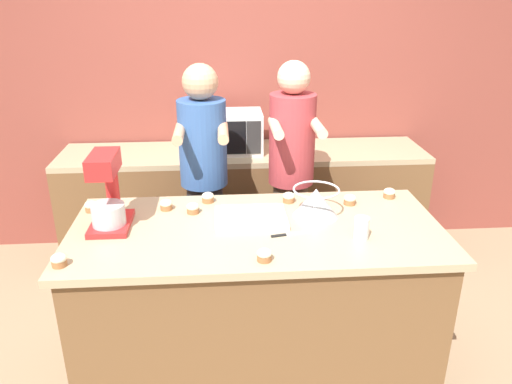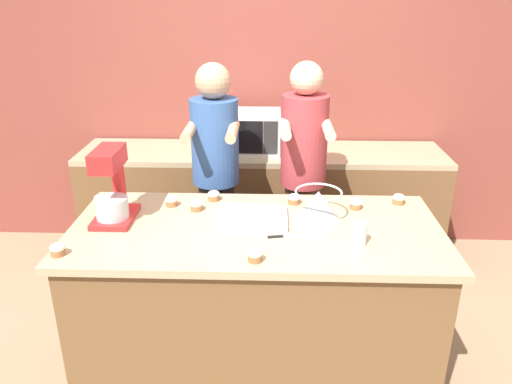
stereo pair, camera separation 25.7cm
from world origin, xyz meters
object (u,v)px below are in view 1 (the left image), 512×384
Objects in this scene: cupcake_8 at (208,197)px; knife at (289,234)px; cupcake_5 at (350,200)px; cupcake_7 at (289,197)px; baking_tray at (251,217)px; cupcake_3 at (193,208)px; person_left at (204,183)px; person_right at (291,179)px; drinking_glass at (361,228)px; cupcake_6 at (91,206)px; cupcake_2 at (59,260)px; cupcake_4 at (389,193)px; mixing_bowl at (316,201)px; cupcake_1 at (264,255)px; stand_mixer at (108,195)px; microwave_oven at (228,132)px; cupcake_0 at (166,205)px.

knife is at bearing -47.09° from cupcake_8.
cupcake_7 is (-0.35, 0.06, 0.00)m from cupcake_5.
cupcake_3 is at bearing 160.69° from baking_tray.
person_left reaches higher than cupcake_3.
person_right is 0.94m from drinking_glass.
baking_tray is 0.59m from drinking_glass.
cupcake_8 is at bearing 61.00° from cupcake_3.
cupcake_5 and cupcake_6 have the same top height.
cupcake_4 is at bearing 20.83° from cupcake_2.
mixing_bowl is 3.63× the size of cupcake_1.
stand_mixer is 1.01m from cupcake_7.
person_right reaches higher than cupcake_5.
microwave_oven reaches higher than cupcake_8.
cupcake_1 and cupcake_8 have the same top height.
knife is (-0.17, -0.22, -0.08)m from mixing_bowl.
cupcake_2 is 1.00× the size of cupcake_7.
cupcake_7 is at bearing 43.30° from baking_tray.
mixing_bowl is (0.62, -0.63, 0.12)m from person_left.
cupcake_4 is at bearing 6.51° from cupcake_3.
knife is at bearing 59.03° from cupcake_1.
cupcake_7 is (-0.60, -0.02, 0.00)m from cupcake_4.
microwave_oven is 1.84m from cupcake_2.
mixing_bowl is at bearing -148.72° from cupcake_5.
microwave_oven is 1.38m from cupcake_4.
mixing_bowl reaches higher than cupcake_4.
cupcake_4 is at bearing 40.13° from cupcake_1.
cupcake_6 is at bearing 89.29° from cupcake_2.
microwave_oven is 7.36× the size of cupcake_7.
cupcake_4 is (0.48, 0.22, -0.06)m from mixing_bowl.
drinking_glass is at bearing 6.33° from cupcake_2.
baking_tray is at bearing -163.94° from cupcake_4.
stand_mixer is 0.59m from cupcake_8.
mixing_bowl is at bearing -7.15° from cupcake_3.
knife is at bearing -97.39° from cupcake_7.
microwave_oven reaches higher than cupcake_3.
microwave_oven is at bearing 71.00° from cupcake_0.
person_right is (0.58, -0.00, 0.01)m from person_left.
cupcake_2 is at bearing -159.17° from cupcake_4.
cupcake_2 is at bearing 178.65° from cupcake_1.
baking_tray is (-0.31, -0.65, 0.04)m from person_right.
stand_mixer is at bearing -150.64° from cupcake_8.
mixing_bowl is at bearing -85.89° from person_right.
cupcake_3 is 1.00× the size of cupcake_8.
microwave_oven is 1.47m from knife.
drinking_glass is (0.18, -0.28, -0.03)m from mixing_bowl.
stand_mixer is 0.36m from cupcake_0.
drinking_glass is 1.48m from cupcake_6.
cupcake_7 is at bearing 2.37° from cupcake_6.
cupcake_6 is at bearing 126.26° from stand_mixer.
mixing_bowl is 0.53m from cupcake_4.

